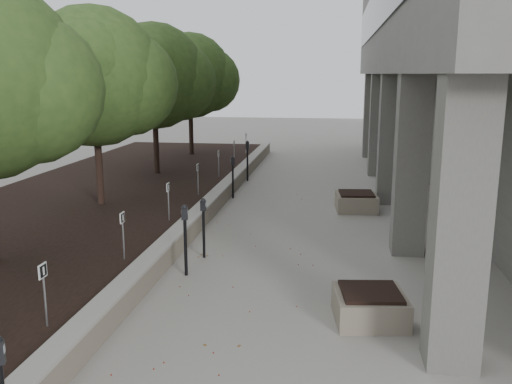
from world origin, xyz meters
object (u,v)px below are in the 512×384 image
Objects in this scene: parking_meter_2 at (204,228)px; parking_meter_3 at (185,240)px; crabapple_tree_5 at (190,94)px; planter_front at (370,305)px; crabapple_tree_4 at (154,99)px; parking_meter_4 at (233,177)px; planter_back at (356,201)px; crabapple_tree_3 at (95,107)px; parking_meter_5 at (247,161)px.

parking_meter_2 is 0.92× the size of parking_meter_3.
parking_meter_3 is at bearing -75.69° from crabapple_tree_5.
parking_meter_3 is 3.93m from planter_front.
crabapple_tree_4 is 5.00m from crabapple_tree_5.
crabapple_tree_4 reaches higher than parking_meter_4.
parking_meter_2 is 6.00m from planter_back.
crabapple_tree_3 is 3.91× the size of parking_meter_4.
crabapple_tree_3 is 6.00m from parking_meter_3.
parking_meter_3 is at bearing -90.44° from parking_meter_2.
crabapple_tree_3 is 3.69× the size of parking_meter_3.
crabapple_tree_3 reaches higher than parking_meter_4.
parking_meter_4 is at bearing -65.30° from crabapple_tree_5.
parking_meter_3 is 1.06× the size of parking_meter_4.
parking_meter_5 is at bearing 97.68° from parking_meter_2.
crabapple_tree_5 is at bearing 90.00° from crabapple_tree_3.
parking_meter_2 is 0.97× the size of parking_meter_4.
planter_back is (7.19, -3.17, -2.84)m from crabapple_tree_4.
parking_meter_5 is 12.37m from planter_front.
parking_meter_3 is at bearing -105.87° from parking_meter_4.
crabapple_tree_4 is 4.55m from parking_meter_4.
crabapple_tree_3 is at bearing -156.71° from parking_meter_4.
crabapple_tree_4 is at bearing 128.77° from parking_meter_4.
crabapple_tree_5 is (0.00, 5.00, 0.00)m from crabapple_tree_4.
parking_meter_4 is at bearing 164.38° from planter_back.
crabapple_tree_5 reaches higher than parking_meter_3.
crabapple_tree_3 is 7.18m from parking_meter_5.
parking_meter_4 is at bearing 42.08° from crabapple_tree_3.
parking_meter_2 is 4.43m from planter_front.
parking_meter_3 is 7.11m from parking_meter_4.
planter_back is (7.19, -8.17, -2.84)m from crabapple_tree_5.
planter_back is (7.19, 1.83, -2.84)m from crabapple_tree_3.
parking_meter_2 is (3.71, -13.03, -2.44)m from crabapple_tree_5.
planter_back is at bearing 14.29° from crabapple_tree_3.
planter_front is 0.96× the size of planter_back.
parking_meter_5 reaches higher than parking_meter_3.
parking_meter_4 is 1.23× the size of planter_front.
parking_meter_4 is at bearing -32.43° from crabapple_tree_4.
planter_back is (3.94, -1.10, -0.42)m from parking_meter_4.
planter_front is at bearing -38.81° from crabapple_tree_3.
parking_meter_5 is 1.31× the size of planter_back.
crabapple_tree_5 is 13.77m from parking_meter_2.
planter_back is (0.02, 7.60, 0.01)m from planter_front.
parking_meter_5 is (-0.36, 10.11, 0.04)m from parking_meter_3.
crabapple_tree_4 is at bearing -90.00° from crabapple_tree_5.
parking_meter_3 is 1.25× the size of planter_back.
crabapple_tree_3 is 1.00× the size of crabapple_tree_5.
parking_meter_5 is (3.25, 5.95, -2.35)m from crabapple_tree_3.
crabapple_tree_4 reaches higher than planter_back.
crabapple_tree_5 is 3.91× the size of parking_meter_4.
crabapple_tree_3 is 3.52× the size of parking_meter_5.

